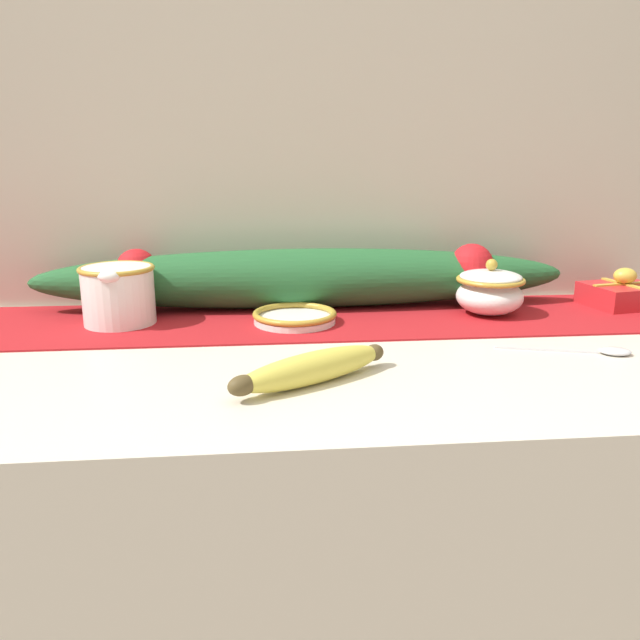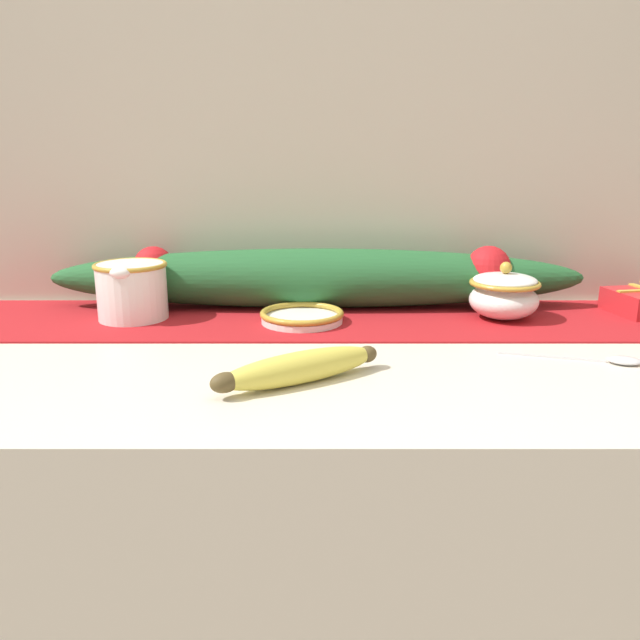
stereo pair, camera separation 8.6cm
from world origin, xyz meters
TOP-DOWN VIEW (x-y plane):
  - countertop at (0.00, 0.00)m, footprint 1.45×0.63m
  - back_wall at (0.00, 0.33)m, footprint 2.25×0.04m
  - table_runner at (0.00, 0.17)m, footprint 1.33×0.28m
  - cream_pitcher at (-0.31, 0.17)m, footprint 0.12×0.14m
  - sugar_bowl at (0.31, 0.17)m, footprint 0.12×0.12m
  - small_dish at (-0.02, 0.14)m, footprint 0.14×0.14m
  - banana at (-0.02, -0.14)m, footprint 0.21×0.15m
  - spoon at (0.40, -0.06)m, footprint 0.18×0.07m
  - poinsettia_garland at (0.00, 0.25)m, footprint 0.96×0.12m

SIDE VIEW (x-z plane):
  - countertop at x=0.00m, z-range 0.00..0.89m
  - table_runner at x=0.00m, z-range 0.89..0.89m
  - spoon at x=0.40m, z-range 0.89..0.90m
  - small_dish at x=-0.02m, z-range 0.89..0.91m
  - banana at x=-0.02m, z-range 0.89..0.93m
  - sugar_bowl at x=0.31m, z-range 0.88..0.98m
  - cream_pitcher at x=-0.31m, z-range 0.89..0.99m
  - poinsettia_garland at x=0.00m, z-range 0.89..1.00m
  - back_wall at x=0.00m, z-range 0.00..2.40m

